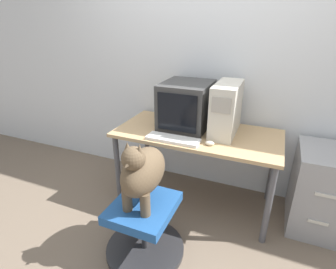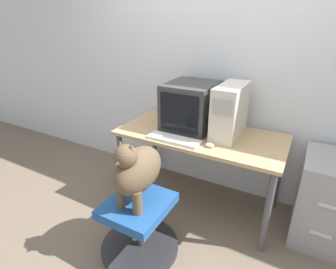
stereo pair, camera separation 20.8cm
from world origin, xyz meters
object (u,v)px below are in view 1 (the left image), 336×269
object	(u,v)px
keyboard	(173,139)
filing_cabinet	(318,189)
pc_tower	(226,109)
crt_monitor	(186,105)
dog	(142,171)
office_chair	(144,229)

from	to	relation	value
keyboard	filing_cabinet	bearing A→B (deg)	15.84
pc_tower	filing_cabinet	xyz separation A→B (m)	(0.82, 0.01, -0.60)
crt_monitor	dog	size ratio (longest dim) A/B	0.94
pc_tower	dog	size ratio (longest dim) A/B	0.92
pc_tower	filing_cabinet	distance (m)	1.01
pc_tower	dog	xyz separation A→B (m)	(-0.38, -0.81, -0.25)
dog	filing_cabinet	bearing A→B (deg)	34.33
office_chair	dog	size ratio (longest dim) A/B	1.16
office_chair	filing_cabinet	world-z (taller)	filing_cabinet
pc_tower	office_chair	distance (m)	1.17
keyboard	crt_monitor	bearing A→B (deg)	91.58
filing_cabinet	pc_tower	bearing A→B (deg)	-179.54
office_chair	dog	world-z (taller)	dog
office_chair	pc_tower	bearing A→B (deg)	64.95
keyboard	filing_cabinet	distance (m)	1.28
crt_monitor	pc_tower	xyz separation A→B (m)	(0.36, -0.02, 0.01)
pc_tower	crt_monitor	bearing A→B (deg)	177.56
keyboard	office_chair	size ratio (longest dim) A/B	0.74
keyboard	dog	bearing A→B (deg)	-93.41
crt_monitor	dog	bearing A→B (deg)	-91.36
office_chair	filing_cabinet	xyz separation A→B (m)	(1.20, 0.83, 0.14)
office_chair	dog	distance (m)	0.49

